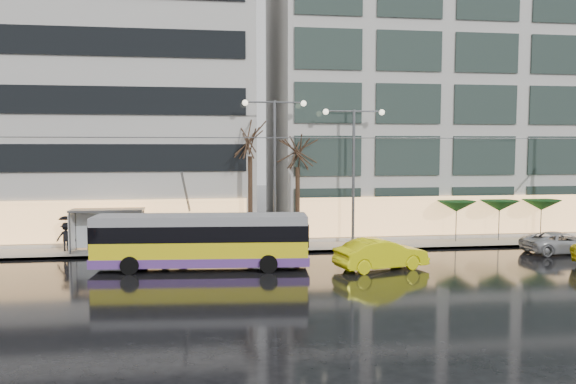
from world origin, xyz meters
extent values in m
plane|color=black|center=(0.00, 0.00, 0.00)|extent=(140.00, 140.00, 0.00)
cube|color=gray|center=(2.00, 14.00, 0.07)|extent=(80.00, 10.00, 0.15)
cube|color=slate|center=(2.00, 9.05, 0.07)|extent=(80.00, 0.10, 0.15)
cube|color=beige|center=(-16.00, 19.00, 11.15)|extent=(34.00, 14.00, 22.00)
cube|color=beige|center=(19.00, 19.00, 12.65)|extent=(32.00, 14.00, 25.00)
cube|color=yellow|center=(-2.44, 5.45, 0.95)|extent=(11.01, 3.14, 1.36)
cube|color=#62388D|center=(-2.44, 5.45, 0.50)|extent=(11.05, 3.18, 0.45)
cube|color=black|center=(-2.44, 5.45, 1.95)|extent=(11.03, 3.16, 0.81)
cube|color=gray|center=(-2.44, 5.45, 2.58)|extent=(11.01, 3.14, 0.45)
cube|color=black|center=(3.00, 5.00, 1.81)|extent=(0.22, 2.08, 1.18)
cube|color=black|center=(-7.88, 5.89, 1.81)|extent=(0.22, 2.08, 1.18)
cylinder|color=black|center=(1.08, 6.30, 0.45)|extent=(0.93, 0.39, 0.91)
cylinder|color=black|center=(0.90, 4.04, 0.45)|extent=(0.93, 0.39, 0.91)
cylinder|color=black|center=(-5.78, 6.86, 0.45)|extent=(0.93, 0.39, 0.91)
cylinder|color=black|center=(-5.96, 4.60, 0.45)|extent=(0.93, 0.39, 0.91)
cylinder|color=#595B60|center=(-3.27, 6.38, 3.89)|extent=(0.33, 3.36, 2.38)
cylinder|color=#595B60|center=(-3.24, 6.83, 3.89)|extent=(0.33, 3.36, 2.38)
cylinder|color=#595B60|center=(1.00, 5.75, 6.80)|extent=(42.00, 0.04, 0.04)
cylinder|color=#595B60|center=(1.00, 6.25, 6.80)|extent=(42.00, 0.04, 0.04)
cube|color=#595B60|center=(-8.00, 10.50, 2.60)|extent=(4.20, 1.60, 0.12)
cube|color=silver|center=(-8.00, 11.20, 1.35)|extent=(4.00, 0.05, 2.20)
cube|color=white|center=(-10.05, 10.50, 1.35)|extent=(0.10, 1.40, 2.20)
cylinder|color=#595B60|center=(-10.00, 9.80, 1.35)|extent=(0.10, 0.10, 2.40)
cylinder|color=#595B60|center=(-10.00, 11.20, 1.35)|extent=(0.10, 0.10, 2.40)
cylinder|color=#595B60|center=(-6.00, 9.80, 1.35)|extent=(0.10, 0.10, 2.40)
cylinder|color=#595B60|center=(-6.00, 11.20, 1.35)|extent=(0.10, 0.10, 2.40)
cylinder|color=#595B60|center=(2.00, 10.80, 4.65)|extent=(0.18, 0.18, 9.00)
cylinder|color=#595B60|center=(1.10, 10.80, 9.05)|extent=(1.80, 0.10, 0.10)
cylinder|color=#595B60|center=(2.90, 10.80, 9.05)|extent=(1.80, 0.10, 0.10)
sphere|color=#FFF2CC|center=(0.20, 10.80, 9.00)|extent=(0.36, 0.36, 0.36)
sphere|color=#FFF2CC|center=(3.80, 10.80, 9.00)|extent=(0.36, 0.36, 0.36)
cylinder|color=#595B60|center=(7.00, 10.80, 4.40)|extent=(0.18, 0.18, 8.50)
cylinder|color=#595B60|center=(6.10, 10.80, 8.55)|extent=(1.80, 0.10, 0.10)
cylinder|color=#595B60|center=(7.90, 10.80, 8.55)|extent=(1.80, 0.10, 0.10)
sphere|color=#FFF2CC|center=(5.20, 10.80, 8.50)|extent=(0.36, 0.36, 0.36)
sphere|color=#FFF2CC|center=(8.80, 10.80, 8.50)|extent=(0.36, 0.36, 0.36)
cylinder|color=black|center=(0.50, 11.00, 2.95)|extent=(0.28, 0.28, 5.60)
cylinder|color=black|center=(3.50, 11.20, 2.60)|extent=(0.28, 0.28, 4.90)
cylinder|color=#595B60|center=(14.00, 11.00, 1.25)|extent=(0.06, 0.06, 2.20)
cone|color=#114014|center=(14.00, 11.00, 2.45)|extent=(2.50, 2.50, 0.70)
cylinder|color=#595B60|center=(17.00, 11.00, 1.25)|extent=(0.06, 0.06, 2.20)
cone|color=#114014|center=(17.00, 11.00, 2.45)|extent=(2.50, 2.50, 0.70)
cylinder|color=#595B60|center=(20.00, 11.00, 1.25)|extent=(0.06, 0.06, 2.20)
cone|color=#114014|center=(20.00, 11.00, 2.45)|extent=(2.50, 2.50, 0.70)
imported|color=#F7F40D|center=(6.75, 4.05, 0.80)|extent=(5.12, 2.83, 1.60)
imported|color=#A7A8AB|center=(18.70, 6.84, 0.64)|extent=(4.71, 2.37, 1.28)
imported|color=black|center=(-4.74, 10.28, 0.93)|extent=(0.58, 0.39, 1.56)
imported|color=#E24B5F|center=(-4.74, 10.28, 1.90)|extent=(0.99, 1.00, 0.88)
imported|color=black|center=(-3.69, 11.08, 0.94)|extent=(0.79, 0.63, 1.57)
imported|color=black|center=(-10.51, 11.01, 0.99)|extent=(1.15, 0.75, 1.68)
imported|color=black|center=(-10.51, 11.01, 1.90)|extent=(0.91, 0.91, 0.72)
camera|label=1|loc=(-2.00, -23.60, 6.26)|focal=35.00mm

